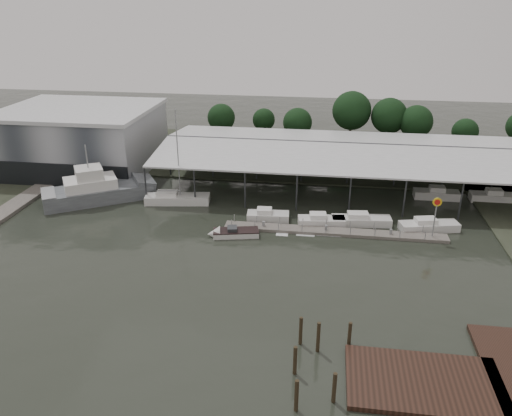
# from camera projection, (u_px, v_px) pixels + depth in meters

# --- Properties ---
(ground) EXTENTS (200.00, 200.00, 0.00)m
(ground) POSITION_uv_depth(u_px,v_px,m) (199.00, 263.00, 56.20)
(ground) COLOR #242921
(ground) RESTS_ON ground
(land_strip_far) EXTENTS (140.00, 30.00, 0.30)m
(land_strip_far) POSITION_uv_depth(u_px,v_px,m) (254.00, 154.00, 94.32)
(land_strip_far) COLOR #33392A
(land_strip_far) RESTS_ON ground
(land_strip_west) EXTENTS (20.00, 40.00, 0.30)m
(land_strip_west) POSITION_uv_depth(u_px,v_px,m) (22.00, 164.00, 88.69)
(land_strip_west) COLOR #33392A
(land_strip_west) RESTS_ON ground
(storage_warehouse) EXTENTS (24.50, 20.50, 10.50)m
(storage_warehouse) POSITION_uv_depth(u_px,v_px,m) (81.00, 138.00, 85.00)
(storage_warehouse) COLOR #999DA3
(storage_warehouse) RESTS_ON ground
(covered_boat_shed) EXTENTS (58.24, 24.00, 6.96)m
(covered_boat_shed) POSITION_uv_depth(u_px,v_px,m) (349.00, 147.00, 76.97)
(covered_boat_shed) COLOR silver
(covered_boat_shed) RESTS_ON ground
(trawler_dock) EXTENTS (3.00, 18.00, 0.50)m
(trawler_dock) POSITION_uv_depth(u_px,v_px,m) (23.00, 200.00, 72.78)
(trawler_dock) COLOR slate
(trawler_dock) RESTS_ON ground
(floating_dock) EXTENTS (28.00, 2.00, 1.40)m
(floating_dock) POSITION_uv_depth(u_px,v_px,m) (334.00, 232.00, 63.23)
(floating_dock) COLOR slate
(floating_dock) RESTS_ON ground
(shell_fuel_sign) EXTENTS (1.10, 0.18, 5.55)m
(shell_fuel_sign) POSITION_uv_depth(u_px,v_px,m) (436.00, 210.00, 60.17)
(shell_fuel_sign) COLOR gray
(shell_fuel_sign) RESTS_ON ground
(boardwalk_platform) EXTENTS (15.00, 12.00, 0.50)m
(boardwalk_platform) POSITION_uv_depth(u_px,v_px,m) (456.00, 380.00, 39.01)
(boardwalk_platform) COLOR #321D14
(boardwalk_platform) RESTS_ON ground
(grey_trawler) EXTENTS (16.09, 12.70, 8.84)m
(grey_trawler) POSITION_uv_depth(u_px,v_px,m) (99.00, 190.00, 72.79)
(grey_trawler) COLOR slate
(grey_trawler) RESTS_ON ground
(white_sailboat) EXTENTS (9.47, 3.87, 13.87)m
(white_sailboat) POSITION_uv_depth(u_px,v_px,m) (176.00, 199.00, 72.19)
(white_sailboat) COLOR silver
(white_sailboat) RESTS_ON ground
(speedboat_underway) EXTENTS (17.21, 5.49, 2.00)m
(speedboat_underway) POSITION_uv_depth(u_px,v_px,m) (232.00, 233.00, 62.42)
(speedboat_underway) COLOR silver
(speedboat_underway) RESTS_ON ground
(moored_cruiser_0) EXTENTS (5.72, 2.59, 1.70)m
(moored_cruiser_0) POSITION_uv_depth(u_px,v_px,m) (268.00, 216.00, 66.76)
(moored_cruiser_0) COLOR silver
(moored_cruiser_0) RESTS_ON ground
(moored_cruiser_1) EXTENTS (6.33, 2.91, 1.70)m
(moored_cruiser_1) POSITION_uv_depth(u_px,v_px,m) (321.00, 221.00, 65.28)
(moored_cruiser_1) COLOR silver
(moored_cruiser_1) RESTS_ON ground
(moored_cruiser_2) EXTENTS (7.85, 2.94, 1.70)m
(moored_cruiser_2) POSITION_uv_depth(u_px,v_px,m) (361.00, 220.00, 65.47)
(moored_cruiser_2) COLOR silver
(moored_cruiser_2) RESTS_ON ground
(moored_cruiser_3) EXTENTS (7.78, 3.80, 1.70)m
(moored_cruiser_3) POSITION_uv_depth(u_px,v_px,m) (428.00, 226.00, 63.89)
(moored_cruiser_3) COLOR silver
(moored_cruiser_3) RESTS_ON ground
(mooring_pilings) EXTENTS (4.72, 8.53, 3.52)m
(mooring_pilings) POSITION_uv_depth(u_px,v_px,m) (315.00, 359.00, 39.98)
(mooring_pilings) COLOR #362C1B
(mooring_pilings) RESTS_ON ground
(horizon_tree_line) EXTENTS (68.12, 10.48, 11.06)m
(horizon_tree_line) POSITION_uv_depth(u_px,v_px,m) (380.00, 120.00, 94.23)
(horizon_tree_line) COLOR #312215
(horizon_tree_line) RESTS_ON ground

